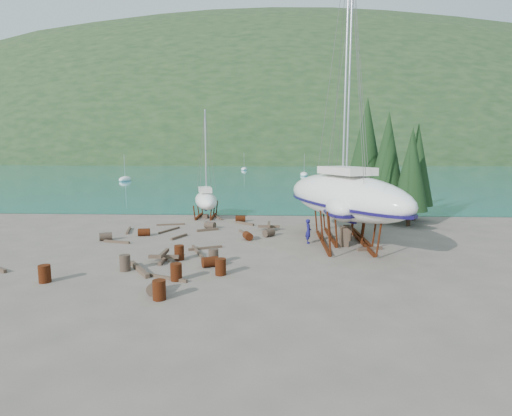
{
  "coord_description": "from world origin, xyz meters",
  "views": [
    {
      "loc": [
        2.33,
        -24.81,
        6.49
      ],
      "look_at": [
        1.03,
        3.0,
        2.49
      ],
      "focal_mm": 28.0,
      "sensor_mm": 36.0,
      "label": 1
    }
  ],
  "objects_px": {
    "large_sailboat_far": "(347,199)",
    "large_sailboat_near": "(344,196)",
    "small_sailboat_shore": "(206,200)",
    "worker": "(308,231)"
  },
  "relations": [
    {
      "from": "large_sailboat_near",
      "to": "worker",
      "type": "bearing_deg",
      "value": 156.13
    },
    {
      "from": "small_sailboat_shore",
      "to": "worker",
      "type": "relative_size",
      "value": 6.0
    },
    {
      "from": "large_sailboat_near",
      "to": "large_sailboat_far",
      "type": "relative_size",
      "value": 1.18
    },
    {
      "from": "large_sailboat_near",
      "to": "small_sailboat_shore",
      "type": "distance_m",
      "value": 15.79
    },
    {
      "from": "large_sailboat_far",
      "to": "large_sailboat_near",
      "type": "bearing_deg",
      "value": -95.01
    },
    {
      "from": "small_sailboat_shore",
      "to": "large_sailboat_near",
      "type": "bearing_deg",
      "value": -58.39
    },
    {
      "from": "large_sailboat_near",
      "to": "worker",
      "type": "height_order",
      "value": "large_sailboat_near"
    },
    {
      "from": "large_sailboat_near",
      "to": "large_sailboat_far",
      "type": "xyz_separation_m",
      "value": [
        0.55,
        1.79,
        -0.47
      ]
    },
    {
      "from": "large_sailboat_far",
      "to": "worker",
      "type": "relative_size",
      "value": 10.34
    },
    {
      "from": "large_sailboat_far",
      "to": "small_sailboat_shore",
      "type": "distance_m",
      "value": 15.03
    }
  ]
}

